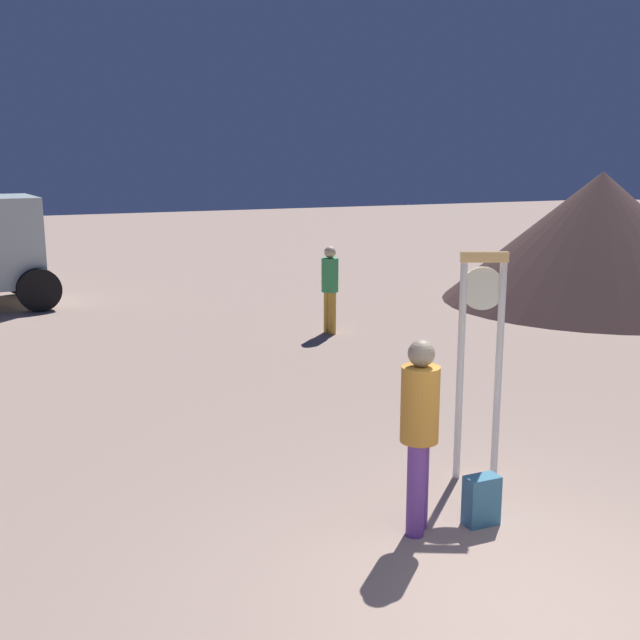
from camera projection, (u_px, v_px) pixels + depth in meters
name	position (u px, v px, depth m)	size (l,w,h in m)	color
ground_plane	(533.00, 618.00, 5.52)	(80.00, 80.00, 0.00)	tan
standing_clock	(481.00, 342.00, 7.63)	(0.45, 0.27, 2.30)	white
person_near_clock	(419.00, 427.00, 6.59)	(0.33, 0.33, 1.71)	#70409B
backpack	(481.00, 500.00, 6.88)	(0.31, 0.21, 0.45)	teal
person_distant	(330.00, 285.00, 14.09)	(0.31, 0.31, 1.60)	gold
dome_tent	(599.00, 238.00, 17.03)	(6.69, 6.69, 2.85)	#432C29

